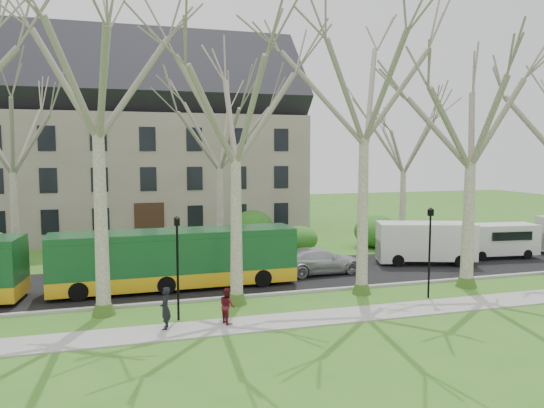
% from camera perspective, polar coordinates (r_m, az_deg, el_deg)
% --- Properties ---
extents(ground, '(120.00, 120.00, 0.00)m').
position_cam_1_polar(ground, '(25.38, 3.53, -10.48)').
color(ground, '#366E1F').
rests_on(ground, ground).
extents(sidewalk, '(70.00, 2.00, 0.06)m').
position_cam_1_polar(sidewalk, '(23.14, 5.70, -12.02)').
color(sidewalk, gray).
rests_on(sidewalk, ground).
extents(road, '(80.00, 8.00, 0.06)m').
position_cam_1_polar(road, '(30.43, -0.05, -7.68)').
color(road, black).
rests_on(road, ground).
extents(curb, '(80.00, 0.25, 0.14)m').
position_cam_1_polar(curb, '(26.72, 2.41, -9.49)').
color(curb, '#A5A39E').
rests_on(curb, ground).
extents(building, '(26.50, 12.20, 16.00)m').
position_cam_1_polar(building, '(46.97, -13.68, 6.72)').
color(building, gray).
rests_on(building, ground).
extents(tree_row_verge, '(49.00, 7.00, 14.00)m').
position_cam_1_polar(tree_row_verge, '(24.67, 3.39, 5.54)').
color(tree_row_verge, gray).
rests_on(tree_row_verge, ground).
extents(tree_row_far, '(33.00, 7.00, 12.00)m').
position_cam_1_polar(tree_row_far, '(34.64, -4.76, 3.89)').
color(tree_row_far, gray).
rests_on(tree_row_far, ground).
extents(lamp_row, '(36.22, 0.22, 4.30)m').
position_cam_1_polar(lamp_row, '(23.87, 4.39, -5.16)').
color(lamp_row, black).
rests_on(lamp_row, ground).
extents(hedges, '(30.60, 8.60, 2.00)m').
position_cam_1_polar(hedges, '(37.57, -10.63, -3.72)').
color(hedges, '#2D5919').
rests_on(hedges, ground).
extents(bus_follow, '(12.35, 2.71, 3.08)m').
position_cam_1_polar(bus_follow, '(27.76, -10.31, -5.76)').
color(bus_follow, '#154B24').
rests_on(bus_follow, road).
extents(sedan, '(5.25, 2.40, 1.49)m').
position_cam_1_polar(sedan, '(30.72, 5.06, -6.10)').
color(sedan, '#AFAFB4').
rests_on(sedan, road).
extents(van_a, '(6.26, 3.90, 2.57)m').
position_cam_1_polar(van_a, '(34.58, 16.18, -4.07)').
color(van_a, silver).
rests_on(van_a, road).
extents(van_b, '(5.29, 2.44, 2.23)m').
position_cam_1_polar(van_b, '(38.09, 23.06, -3.68)').
color(van_b, silver).
rests_on(van_b, road).
extents(pedestrian_a, '(0.51, 0.68, 1.68)m').
position_cam_1_polar(pedestrian_a, '(21.70, -11.40, -10.91)').
color(pedestrian_a, black).
rests_on(pedestrian_a, sidewalk).
extents(pedestrian_b, '(0.73, 0.84, 1.47)m').
position_cam_1_polar(pedestrian_b, '(22.07, -4.85, -10.82)').
color(pedestrian_b, '#58141C').
rests_on(pedestrian_b, sidewalk).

